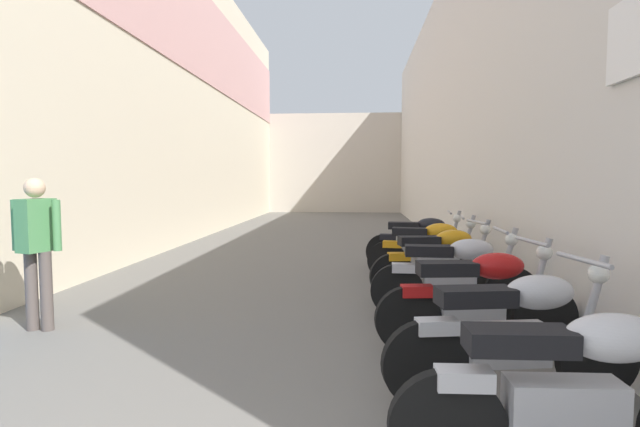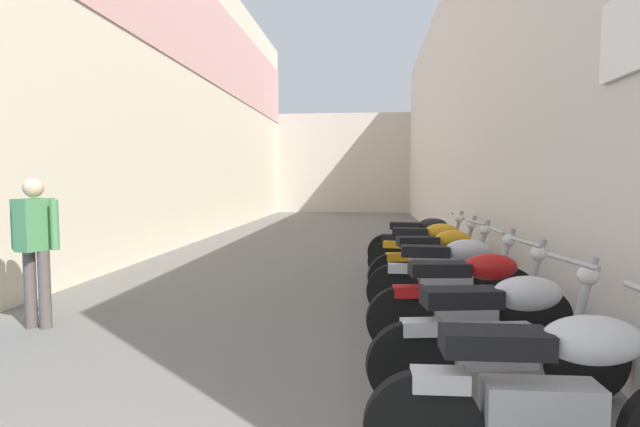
{
  "view_description": "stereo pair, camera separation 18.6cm",
  "coord_description": "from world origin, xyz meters",
  "px_view_note": "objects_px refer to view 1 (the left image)",
  "views": [
    {
      "loc": [
        1.03,
        -0.63,
        1.56
      ],
      "look_at": [
        0.48,
        6.58,
        1.04
      ],
      "focal_mm": 27.01,
      "sensor_mm": 36.0,
      "label": 1
    },
    {
      "loc": [
        1.22,
        -0.61,
        1.56
      ],
      "look_at": [
        0.48,
        6.58,
        1.04
      ],
      "focal_mm": 27.01,
      "sensor_mm": 36.0,
      "label": 2
    }
  ],
  "objects_px": {
    "motorcycle_seventh": "(420,241)",
    "pedestrian_mid_alley": "(37,242)",
    "motorcycle_fifth": "(441,260)",
    "motorcycle_sixth": "(429,249)",
    "motorcycle_nearest": "(577,392)",
    "motorcycle_third": "(478,297)",
    "motorcycle_fourth": "(455,274)",
    "motorcycle_second": "(515,333)"
  },
  "relations": [
    {
      "from": "pedestrian_mid_alley",
      "to": "motorcycle_third",
      "type": "bearing_deg",
      "value": -3.67
    },
    {
      "from": "motorcycle_fifth",
      "to": "motorcycle_sixth",
      "type": "relative_size",
      "value": 1.0
    },
    {
      "from": "motorcycle_second",
      "to": "motorcycle_fifth",
      "type": "height_order",
      "value": "same"
    },
    {
      "from": "motorcycle_second",
      "to": "pedestrian_mid_alley",
      "type": "height_order",
      "value": "pedestrian_mid_alley"
    },
    {
      "from": "motorcycle_fourth",
      "to": "motorcycle_sixth",
      "type": "distance_m",
      "value": 1.92
    },
    {
      "from": "motorcycle_sixth",
      "to": "pedestrian_mid_alley",
      "type": "xyz_separation_m",
      "value": [
        -4.35,
        -2.67,
        0.42
      ]
    },
    {
      "from": "motorcycle_fifth",
      "to": "motorcycle_sixth",
      "type": "height_order",
      "value": "same"
    },
    {
      "from": "motorcycle_fifth",
      "to": "pedestrian_mid_alley",
      "type": "bearing_deg",
      "value": -159.0
    },
    {
      "from": "motorcycle_fifth",
      "to": "motorcycle_sixth",
      "type": "bearing_deg",
      "value": 90.0
    },
    {
      "from": "motorcycle_fourth",
      "to": "motorcycle_fifth",
      "type": "relative_size",
      "value": 1.01
    },
    {
      "from": "motorcycle_nearest",
      "to": "motorcycle_fifth",
      "type": "bearing_deg",
      "value": 90.0
    },
    {
      "from": "motorcycle_nearest",
      "to": "motorcycle_third",
      "type": "distance_m",
      "value": 1.95
    },
    {
      "from": "motorcycle_second",
      "to": "motorcycle_sixth",
      "type": "relative_size",
      "value": 1.0
    },
    {
      "from": "motorcycle_third",
      "to": "pedestrian_mid_alley",
      "type": "distance_m",
      "value": 4.38
    },
    {
      "from": "motorcycle_fifth",
      "to": "motorcycle_fourth",
      "type": "bearing_deg",
      "value": -89.99
    },
    {
      "from": "pedestrian_mid_alley",
      "to": "motorcycle_sixth",
      "type": "bearing_deg",
      "value": 31.54
    },
    {
      "from": "motorcycle_second",
      "to": "motorcycle_fifth",
      "type": "bearing_deg",
      "value": 90.0
    },
    {
      "from": "motorcycle_nearest",
      "to": "motorcycle_fourth",
      "type": "relative_size",
      "value": 1.0
    },
    {
      "from": "motorcycle_nearest",
      "to": "motorcycle_second",
      "type": "distance_m",
      "value": 0.93
    },
    {
      "from": "motorcycle_second",
      "to": "motorcycle_sixth",
      "type": "height_order",
      "value": "same"
    },
    {
      "from": "motorcycle_seventh",
      "to": "pedestrian_mid_alley",
      "type": "relative_size",
      "value": 1.18
    },
    {
      "from": "motorcycle_nearest",
      "to": "motorcycle_fourth",
      "type": "distance_m",
      "value": 2.98
    },
    {
      "from": "motorcycle_nearest",
      "to": "motorcycle_sixth",
      "type": "bearing_deg",
      "value": 90.0
    },
    {
      "from": "motorcycle_fourth",
      "to": "motorcycle_fifth",
      "type": "xyz_separation_m",
      "value": [
        -0.0,
        0.92,
        0.0
      ]
    },
    {
      "from": "motorcycle_second",
      "to": "motorcycle_seventh",
      "type": "distance_m",
      "value": 4.95
    },
    {
      "from": "motorcycle_second",
      "to": "motorcycle_fourth",
      "type": "bearing_deg",
      "value": 90.0
    },
    {
      "from": "motorcycle_third",
      "to": "motorcycle_second",
      "type": "bearing_deg",
      "value": -90.0
    },
    {
      "from": "motorcycle_third",
      "to": "motorcycle_fourth",
      "type": "distance_m",
      "value": 1.03
    },
    {
      "from": "motorcycle_nearest",
      "to": "motorcycle_fifth",
      "type": "relative_size",
      "value": 1.01
    },
    {
      "from": "motorcycle_sixth",
      "to": "motorcycle_seventh",
      "type": "height_order",
      "value": "same"
    },
    {
      "from": "motorcycle_fourth",
      "to": "motorcycle_sixth",
      "type": "relative_size",
      "value": 1.01
    },
    {
      "from": "motorcycle_fifth",
      "to": "motorcycle_seventh",
      "type": "xyz_separation_m",
      "value": [
        0.0,
        1.98,
        0.0
      ]
    },
    {
      "from": "motorcycle_seventh",
      "to": "pedestrian_mid_alley",
      "type": "xyz_separation_m",
      "value": [
        -4.35,
        -3.65,
        0.42
      ]
    },
    {
      "from": "motorcycle_fourth",
      "to": "motorcycle_seventh",
      "type": "distance_m",
      "value": 2.9
    },
    {
      "from": "motorcycle_nearest",
      "to": "motorcycle_third",
      "type": "relative_size",
      "value": 1.0
    },
    {
      "from": "motorcycle_seventh",
      "to": "motorcycle_nearest",
      "type": "bearing_deg",
      "value": -90.0
    },
    {
      "from": "motorcycle_fourth",
      "to": "motorcycle_fifth",
      "type": "height_order",
      "value": "same"
    },
    {
      "from": "motorcycle_fourth",
      "to": "pedestrian_mid_alley",
      "type": "xyz_separation_m",
      "value": [
        -4.35,
        -0.75,
        0.42
      ]
    },
    {
      "from": "motorcycle_third",
      "to": "motorcycle_fourth",
      "type": "bearing_deg",
      "value": 90.0
    },
    {
      "from": "motorcycle_nearest",
      "to": "motorcycle_second",
      "type": "xyz_separation_m",
      "value": [
        -0.0,
        0.93,
        0.0
      ]
    },
    {
      "from": "motorcycle_third",
      "to": "motorcycle_nearest",
      "type": "bearing_deg",
      "value": -90.0
    },
    {
      "from": "motorcycle_nearest",
      "to": "pedestrian_mid_alley",
      "type": "height_order",
      "value": "pedestrian_mid_alley"
    }
  ]
}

